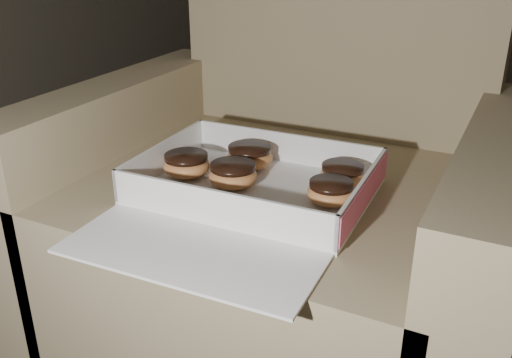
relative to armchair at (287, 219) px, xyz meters
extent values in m
cube|color=#887957|center=(0.00, -0.05, -0.09)|extent=(0.72, 0.72, 0.42)
cube|color=#887957|center=(0.00, 0.28, 0.38)|extent=(0.72, 0.14, 0.52)
cube|color=#887957|center=(-0.39, -0.05, -0.02)|extent=(0.12, 0.72, 0.56)
cube|color=#887957|center=(0.39, -0.05, -0.02)|extent=(0.12, 0.72, 0.56)
cube|color=white|center=(0.00, -0.15, 0.13)|extent=(0.41, 0.31, 0.01)
cube|color=white|center=(0.00, 0.00, 0.16)|extent=(0.40, 0.02, 0.06)
cube|color=white|center=(0.00, -0.29, 0.16)|extent=(0.40, 0.02, 0.06)
cube|color=white|center=(-0.20, -0.15, 0.16)|extent=(0.02, 0.30, 0.06)
cube|color=white|center=(0.20, -0.14, 0.16)|extent=(0.02, 0.30, 0.06)
cube|color=#E45B85|center=(0.20, -0.14, 0.16)|extent=(0.01, 0.29, 0.05)
cube|color=white|center=(0.01, -0.38, 0.13)|extent=(0.40, 0.18, 0.01)
ellipsoid|color=#EA9751|center=(-0.04, -0.15, 0.15)|extent=(0.09, 0.09, 0.04)
cylinder|color=black|center=(-0.04, -0.15, 0.17)|extent=(0.08, 0.08, 0.01)
ellipsoid|color=#EA9751|center=(0.13, -0.06, 0.15)|extent=(0.08, 0.08, 0.04)
cylinder|color=black|center=(0.13, -0.06, 0.17)|extent=(0.08, 0.08, 0.01)
ellipsoid|color=#EA9751|center=(-0.06, -0.06, 0.15)|extent=(0.09, 0.09, 0.04)
cylinder|color=black|center=(-0.06, -0.06, 0.17)|extent=(0.08, 0.08, 0.01)
ellipsoid|color=#EA9751|center=(0.14, -0.14, 0.15)|extent=(0.08, 0.08, 0.04)
cylinder|color=black|center=(0.14, -0.14, 0.17)|extent=(0.07, 0.07, 0.01)
ellipsoid|color=#EA9751|center=(-0.14, -0.15, 0.15)|extent=(0.09, 0.09, 0.04)
cylinder|color=black|center=(-0.14, -0.15, 0.17)|extent=(0.08, 0.08, 0.01)
ellipsoid|color=black|center=(-0.15, -0.22, 0.13)|extent=(0.01, 0.01, 0.00)
ellipsoid|color=black|center=(0.15, -0.15, 0.13)|extent=(0.01, 0.01, 0.00)
ellipsoid|color=black|center=(0.00, -0.24, 0.13)|extent=(0.01, 0.01, 0.00)
ellipsoid|color=black|center=(-0.08, -0.28, 0.13)|extent=(0.01, 0.01, 0.00)
camera|label=1|loc=(0.42, -0.98, 0.57)|focal=40.00mm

